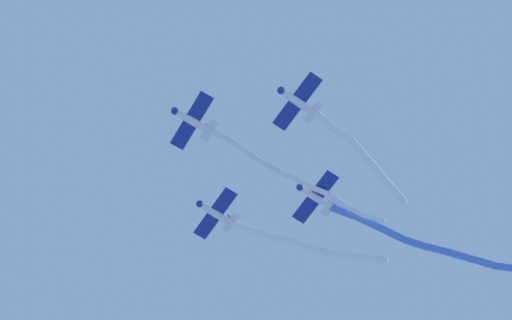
% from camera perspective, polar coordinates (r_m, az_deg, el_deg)
% --- Properties ---
extents(airplane_lead, '(7.51, 5.74, 1.85)m').
position_cam_1_polar(airplane_lead, '(85.45, -4.91, 3.02)').
color(airplane_lead, silver).
extents(smoke_trail_lead, '(8.14, 22.53, 1.63)m').
position_cam_1_polar(smoke_trail_lead, '(87.26, 3.27, -1.49)').
color(smoke_trail_lead, white).
extents(airplane_left_wing, '(7.52, 5.71, 1.85)m').
position_cam_1_polar(airplane_left_wing, '(84.11, 3.20, 4.50)').
color(airplane_left_wing, silver).
extents(smoke_trail_left_wing, '(2.10, 15.61, 2.26)m').
position_cam_1_polar(smoke_trail_left_wing, '(86.46, 8.18, 0.25)').
color(smoke_trail_left_wing, white).
extents(airplane_right_wing, '(7.52, 5.72, 1.85)m').
position_cam_1_polar(airplane_right_wing, '(90.23, -3.11, -4.09)').
color(airplane_right_wing, silver).
extents(smoke_trail_right_wing, '(11.02, 18.01, 2.51)m').
position_cam_1_polar(smoke_trail_right_wing, '(93.49, 4.06, -6.54)').
color(smoke_trail_right_wing, white).
extents(airplane_slot, '(7.52, 5.72, 1.85)m').
position_cam_1_polar(airplane_slot, '(88.87, 4.58, -2.83)').
color(airplane_slot, silver).
extents(smoke_trail_slot, '(12.27, 24.52, 3.46)m').
position_cam_1_polar(smoke_trail_slot, '(95.44, 12.88, -6.22)').
color(smoke_trail_slot, '#4C75DB').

